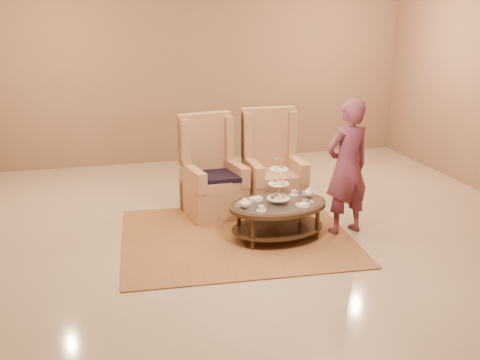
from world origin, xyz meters
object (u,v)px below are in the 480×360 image
object	(u,v)px
armchair_left	(211,181)
person	(347,167)
tea_table	(278,209)
armchair_right	(272,176)

from	to	relation	value
armchair_left	person	bearing A→B (deg)	-47.32
tea_table	armchair_left	bearing A→B (deg)	112.20
armchair_left	armchair_right	world-z (taller)	armchair_right
person	armchair_left	bearing A→B (deg)	-49.29
armchair_left	armchair_right	size ratio (longest dim) A/B	0.97
armchair_left	person	world-z (taller)	person
person	armchair_right	bearing A→B (deg)	-73.49
tea_table	person	size ratio (longest dim) A/B	0.78
tea_table	armchair_left	size ratio (longest dim) A/B	0.97
tea_table	person	distance (m)	1.01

